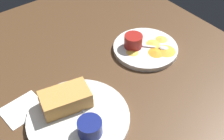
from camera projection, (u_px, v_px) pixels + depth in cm
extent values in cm
cube|color=#4C331E|center=(88.00, 90.00, 86.06)|extent=(110.00, 110.00, 3.00)
cylinder|color=silver|center=(79.00, 118.00, 75.76)|extent=(27.17, 27.17, 1.60)
cube|color=#C68C42|center=(65.00, 99.00, 76.29)|extent=(14.32, 10.19, 4.80)
cube|color=#DB938E|center=(65.00, 99.00, 76.29)|extent=(14.44, 9.65, 0.80)
cylinder|color=navy|center=(90.00, 127.00, 70.12)|extent=(6.18, 6.18, 4.14)
cylinder|color=black|center=(90.00, 123.00, 68.97)|extent=(5.07, 5.07, 0.60)
cube|color=silver|center=(81.00, 104.00, 77.81)|extent=(2.57, 5.46, 0.40)
ellipsoid|color=silver|center=(86.00, 120.00, 73.91)|extent=(3.13, 3.75, 0.80)
cylinder|color=silver|center=(145.00, 48.00, 96.84)|extent=(21.68, 21.68, 1.60)
cylinder|color=maroon|center=(133.00, 41.00, 94.92)|extent=(6.07, 6.07, 4.34)
cylinder|color=olive|center=(134.00, 37.00, 93.70)|extent=(4.98, 4.98, 0.60)
cube|color=silver|center=(147.00, 46.00, 96.04)|extent=(4.21, 4.68, 0.40)
ellipsoid|color=silver|center=(164.00, 48.00, 95.14)|extent=(3.76, 3.86, 0.80)
cone|color=gold|center=(153.00, 43.00, 97.21)|extent=(6.39, 6.39, 0.60)
cone|color=gold|center=(166.00, 50.00, 94.38)|extent=(7.84, 7.84, 0.60)
cone|color=gold|center=(161.00, 39.00, 98.93)|extent=(5.69, 5.69, 0.60)
cone|color=gold|center=(132.00, 52.00, 93.82)|extent=(5.63, 5.63, 0.60)
cone|color=orange|center=(156.00, 52.00, 93.75)|extent=(7.49, 7.49, 0.60)
cube|color=white|center=(23.00, 109.00, 78.68)|extent=(11.85, 10.06, 0.40)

